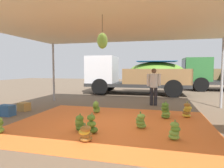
# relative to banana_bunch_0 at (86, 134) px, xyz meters

# --- Properties ---
(ground_plane) EXTENTS (40.00, 40.00, 0.00)m
(ground_plane) POSITION_rel_banana_bunch_0_xyz_m (0.21, 4.45, -0.18)
(ground_plane) COLOR brown
(tarp_orange) EXTENTS (5.70, 4.49, 0.01)m
(tarp_orange) POSITION_rel_banana_bunch_0_xyz_m (0.21, 1.45, -0.18)
(tarp_orange) COLOR orange
(tarp_orange) RESTS_ON ground
(tent_canopy) EXTENTS (8.00, 7.00, 2.91)m
(tent_canopy) POSITION_rel_banana_bunch_0_xyz_m (0.21, 1.36, 2.64)
(tent_canopy) COLOR #9EA0A5
(tent_canopy) RESTS_ON ground
(banana_bunch_0) EXTENTS (0.37, 0.38, 0.42)m
(banana_bunch_0) POSITION_rel_banana_bunch_0_xyz_m (0.00, 0.00, 0.00)
(banana_bunch_0) COLOR #996628
(banana_bunch_0) RESTS_ON tarp_orange
(banana_bunch_1) EXTENTS (0.33, 0.35, 0.46)m
(banana_bunch_1) POSITION_rel_banana_bunch_0_xyz_m (-0.65, 2.66, 0.03)
(banana_bunch_1) COLOR #6B9E38
(banana_bunch_1) RESTS_ON tarp_orange
(banana_bunch_2) EXTENTS (0.35, 0.36, 0.52)m
(banana_bunch_2) POSITION_rel_banana_bunch_0_xyz_m (-0.05, 0.55, 0.05)
(banana_bunch_2) COLOR #477523
(banana_bunch_2) RESTS_ON tarp_orange
(banana_bunch_3) EXTENTS (0.37, 0.39, 0.57)m
(banana_bunch_3) POSITION_rel_banana_bunch_0_xyz_m (1.77, 2.48, 0.07)
(banana_bunch_3) COLOR #518428
(banana_bunch_3) RESTS_ON tarp_orange
(banana_bunch_5) EXTENTS (0.29, 0.28, 0.45)m
(banana_bunch_5) POSITION_rel_banana_bunch_0_xyz_m (1.92, 0.60, 0.01)
(banana_bunch_5) COLOR #75A83D
(banana_bunch_5) RESTS_ON tarp_orange
(banana_bunch_6) EXTENTS (0.32, 0.30, 0.45)m
(banana_bunch_6) POSITION_rel_banana_bunch_0_xyz_m (-0.41, 0.63, 0.03)
(banana_bunch_6) COLOR #477523
(banana_bunch_6) RESTS_ON tarp_orange
(banana_bunch_7) EXTENTS (0.38, 0.37, 0.45)m
(banana_bunch_7) POSITION_rel_banana_bunch_0_xyz_m (1.09, 1.25, 0.02)
(banana_bunch_7) COLOR #75A83D
(banana_bunch_7) RESTS_ON tarp_orange
(banana_bunch_8) EXTENTS (0.40, 0.39, 0.53)m
(banana_bunch_8) POSITION_rel_banana_bunch_0_xyz_m (2.46, 2.80, 0.05)
(banana_bunch_8) COLOR gold
(banana_bunch_8) RESTS_ON tarp_orange
(cargo_truck_main) EXTENTS (6.35, 2.62, 2.40)m
(cargo_truck_main) POSITION_rel_banana_bunch_0_xyz_m (0.01, 8.41, 1.08)
(cargo_truck_main) COLOR #2D2D2D
(cargo_truck_main) RESTS_ON ground
(worker_0) EXTENTS (0.59, 0.36, 1.62)m
(worker_0) POSITION_rel_banana_bunch_0_xyz_m (1.31, 4.72, 0.77)
(worker_0) COLOR #26262D
(worker_0) RESTS_ON ground
(crate_0) EXTENTS (0.47, 0.41, 0.32)m
(crate_0) POSITION_rel_banana_bunch_0_xyz_m (-3.47, 2.38, -0.02)
(crate_0) COLOR #B78947
(crate_0) RESTS_ON ground
(crate_1) EXTENTS (0.56, 0.37, 0.37)m
(crate_1) POSITION_rel_banana_bunch_0_xyz_m (-3.53, 1.56, 0.00)
(crate_1) COLOR #335B8E
(crate_1) RESTS_ON ground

